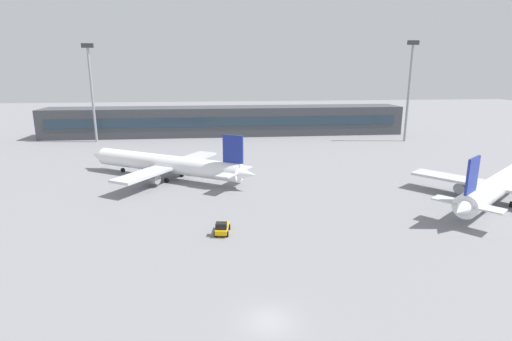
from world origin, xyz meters
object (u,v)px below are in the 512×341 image
floodlight_tower_west (91,87)px  baggage_tug_yellow (222,228)px  floodlight_tower_east (409,85)px  airplane_mid (165,164)px  airplane_near (500,184)px

floodlight_tower_west → baggage_tug_yellow: bearing=-64.1°
baggage_tug_yellow → floodlight_tower_east: (55.69, 63.54, 15.55)m
baggage_tug_yellow → floodlight_tower_east: 85.91m
airplane_mid → baggage_tug_yellow: size_ratio=9.12×
airplane_mid → floodlight_tower_east: 75.98m
baggage_tug_yellow → airplane_near: bearing=10.9°
baggage_tug_yellow → floodlight_tower_east: size_ratio=0.13×
airplane_mid → baggage_tug_yellow: (10.25, -28.24, -2.14)m
floodlight_tower_west → floodlight_tower_east: floodlight_tower_east is taller
airplane_near → baggage_tug_yellow: bearing=-169.1°
floodlight_tower_east → floodlight_tower_west: bearing=174.7°
floodlight_tower_east → airplane_near: bearing=-101.2°
airplane_mid → floodlight_tower_west: size_ratio=1.24×
airplane_mid → floodlight_tower_east: floodlight_tower_east is taller
airplane_near → airplane_mid: (-55.10, 19.62, 0.04)m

